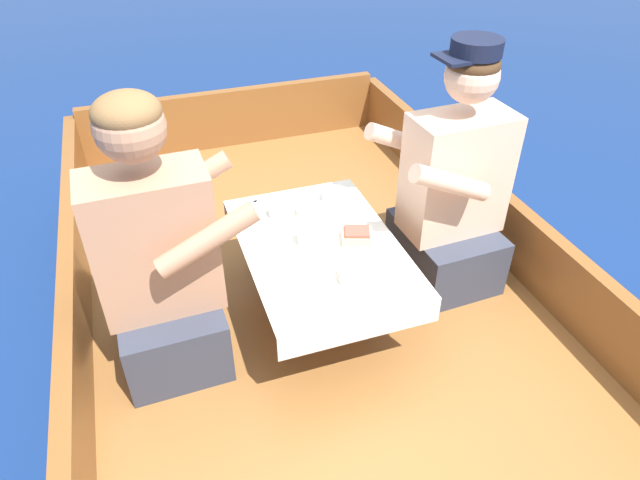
{
  "coord_description": "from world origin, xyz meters",
  "views": [
    {
      "loc": [
        -0.57,
        -1.61,
        1.92
      ],
      "look_at": [
        0.0,
        0.04,
        0.65
      ],
      "focal_mm": 32.0,
      "sensor_mm": 36.0,
      "label": 1
    }
  ],
  "objects_px": {
    "sandwich": "(357,236)",
    "coffee_cup_port": "(278,211)",
    "person_port": "(160,264)",
    "coffee_cup_starboard": "(308,236)",
    "person_starboard": "(452,194)"
  },
  "relations": [
    {
      "from": "sandwich",
      "to": "coffee_cup_starboard",
      "type": "bearing_deg",
      "value": 163.28
    },
    {
      "from": "person_starboard",
      "to": "coffee_cup_starboard",
      "type": "distance_m",
      "value": 0.63
    },
    {
      "from": "sandwich",
      "to": "person_port",
      "type": "bearing_deg",
      "value": 179.83
    },
    {
      "from": "sandwich",
      "to": "coffee_cup_port",
      "type": "distance_m",
      "value": 0.36
    },
    {
      "from": "person_starboard",
      "to": "coffee_cup_port",
      "type": "relative_size",
      "value": 10.67
    },
    {
      "from": "coffee_cup_port",
      "to": "person_starboard",
      "type": "bearing_deg",
      "value": -14.96
    },
    {
      "from": "person_port",
      "to": "person_starboard",
      "type": "xyz_separation_m",
      "value": [
        1.18,
        0.09,
        -0.01
      ]
    },
    {
      "from": "person_port",
      "to": "sandwich",
      "type": "relative_size",
      "value": 7.46
    },
    {
      "from": "person_port",
      "to": "coffee_cup_starboard",
      "type": "height_order",
      "value": "person_port"
    },
    {
      "from": "person_port",
      "to": "coffee_cup_port",
      "type": "distance_m",
      "value": 0.56
    },
    {
      "from": "coffee_cup_port",
      "to": "sandwich",
      "type": "bearing_deg",
      "value": -49.29
    },
    {
      "from": "coffee_cup_port",
      "to": "coffee_cup_starboard",
      "type": "distance_m",
      "value": 0.22
    },
    {
      "from": "person_starboard",
      "to": "sandwich",
      "type": "height_order",
      "value": "person_starboard"
    },
    {
      "from": "coffee_cup_starboard",
      "to": "coffee_cup_port",
      "type": "bearing_deg",
      "value": 103.96
    },
    {
      "from": "coffee_cup_port",
      "to": "coffee_cup_starboard",
      "type": "xyz_separation_m",
      "value": [
        0.05,
        -0.22,
        0.01
      ]
    }
  ]
}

